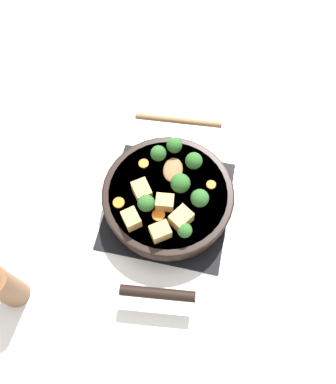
% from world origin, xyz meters
% --- Properties ---
extents(ground_plane, '(2.40, 2.40, 0.00)m').
position_xyz_m(ground_plane, '(0.00, 0.00, 0.00)').
color(ground_plane, white).
extents(front_burner_grate, '(0.31, 0.31, 0.03)m').
position_xyz_m(front_burner_grate, '(0.00, 0.00, 0.01)').
color(front_burner_grate, black).
rests_on(front_burner_grate, ground_plane).
extents(skillet_pan, '(0.42, 0.32, 0.05)m').
position_xyz_m(skillet_pan, '(0.00, 0.00, 0.06)').
color(skillet_pan, black).
rests_on(skillet_pan, front_burner_grate).
extents(wooden_spoon, '(0.20, 0.23, 0.02)m').
position_xyz_m(wooden_spoon, '(-0.14, -0.01, 0.09)').
color(wooden_spoon, olive).
rests_on(wooden_spoon, skillet_pan).
extents(tofu_cube_center_large, '(0.05, 0.06, 0.03)m').
position_xyz_m(tofu_cube_center_large, '(0.11, 0.01, 0.09)').
color(tofu_cube_center_large, tan).
rests_on(tofu_cube_center_large, skillet_pan).
extents(tofu_cube_near_handle, '(0.04, 0.04, 0.03)m').
position_xyz_m(tofu_cube_near_handle, '(0.04, 0.00, 0.09)').
color(tofu_cube_near_handle, tan).
rests_on(tofu_cube_near_handle, skillet_pan).
extents(tofu_cube_east_chunk, '(0.06, 0.06, 0.04)m').
position_xyz_m(tofu_cube_east_chunk, '(0.07, 0.04, 0.10)').
color(tofu_cube_east_chunk, tan).
rests_on(tofu_cube_east_chunk, skillet_pan).
extents(tofu_cube_west_chunk, '(0.05, 0.05, 0.03)m').
position_xyz_m(tofu_cube_west_chunk, '(0.09, -0.07, 0.09)').
color(tofu_cube_west_chunk, tan).
rests_on(tofu_cube_west_chunk, skillet_pan).
extents(tofu_cube_back_piece, '(0.06, 0.06, 0.04)m').
position_xyz_m(tofu_cube_back_piece, '(0.02, -0.06, 0.10)').
color(tofu_cube_back_piece, tan).
rests_on(tofu_cube_back_piece, skillet_pan).
extents(broccoli_floret_near_spoon, '(0.04, 0.04, 0.05)m').
position_xyz_m(broccoli_floret_near_spoon, '(0.05, -0.04, 0.10)').
color(broccoli_floret_near_spoon, '#709956').
rests_on(broccoli_floret_near_spoon, skillet_pan).
extents(broccoli_floret_center_top, '(0.04, 0.04, 0.05)m').
position_xyz_m(broccoli_floret_center_top, '(-0.08, 0.05, 0.10)').
color(broccoli_floret_center_top, '#709956').
rests_on(broccoli_floret_center_top, skillet_pan).
extents(broccoli_floret_east_rim, '(0.03, 0.03, 0.04)m').
position_xyz_m(broccoli_floret_east_rim, '(0.10, 0.06, 0.10)').
color(broccoli_floret_east_rim, '#709956').
rests_on(broccoli_floret_east_rim, skillet_pan).
extents(broccoli_floret_west_rim, '(0.04, 0.04, 0.05)m').
position_xyz_m(broccoli_floret_west_rim, '(-0.09, -0.04, 0.10)').
color(broccoli_floret_west_rim, '#709956').
rests_on(broccoli_floret_west_rim, skillet_pan).
extents(broccoli_floret_north_edge, '(0.05, 0.05, 0.05)m').
position_xyz_m(broccoli_floret_north_edge, '(-0.01, 0.03, 0.11)').
color(broccoli_floret_north_edge, '#709956').
rests_on(broccoli_floret_north_edge, skillet_pan).
extents(broccoli_floret_south_cluster, '(0.04, 0.04, 0.05)m').
position_xyz_m(broccoli_floret_south_cluster, '(-0.12, -0.01, 0.10)').
color(broccoli_floret_south_cluster, '#709956').
rests_on(broccoli_floret_south_cluster, skillet_pan).
extents(broccoli_floret_mid_floret, '(0.04, 0.04, 0.05)m').
position_xyz_m(broccoli_floret_mid_floret, '(0.01, 0.08, 0.11)').
color(broccoli_floret_mid_floret, '#709956').
rests_on(broccoli_floret_mid_floret, skillet_pan).
extents(carrot_slice_orange_thin, '(0.02, 0.02, 0.01)m').
position_xyz_m(carrot_slice_orange_thin, '(-0.04, 0.10, 0.08)').
color(carrot_slice_orange_thin, orange).
rests_on(carrot_slice_orange_thin, skillet_pan).
extents(carrot_slice_near_center, '(0.03, 0.03, 0.01)m').
position_xyz_m(carrot_slice_near_center, '(-0.06, -0.08, 0.08)').
color(carrot_slice_near_center, orange).
rests_on(carrot_slice_near_center, skillet_pan).
extents(carrot_slice_edge_slice, '(0.03, 0.03, 0.01)m').
position_xyz_m(carrot_slice_edge_slice, '(0.06, -0.01, 0.08)').
color(carrot_slice_edge_slice, orange).
rests_on(carrot_slice_edge_slice, skillet_pan).
extents(carrot_slice_under_broccoli, '(0.03, 0.03, 0.01)m').
position_xyz_m(carrot_slice_under_broccoli, '(0.05, -0.11, 0.08)').
color(carrot_slice_under_broccoli, orange).
rests_on(carrot_slice_under_broccoli, skillet_pan).
extents(pepper_mill, '(0.06, 0.06, 0.18)m').
position_xyz_m(pepper_mill, '(0.29, -0.29, 0.08)').
color(pepper_mill, brown).
rests_on(pepper_mill, ground_plane).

